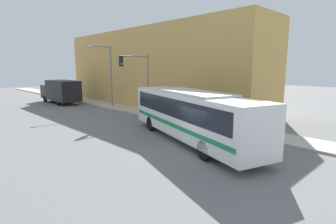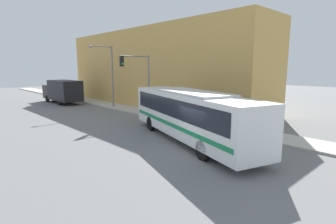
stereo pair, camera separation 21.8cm
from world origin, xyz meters
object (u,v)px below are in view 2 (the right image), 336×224
Objects in this scene: delivery_truck at (62,91)px; street_lamp at (109,70)px; city_bus at (189,112)px; traffic_light_pole at (140,74)px; pedestrian_near_corner at (147,103)px; fire_hydrant at (221,124)px.

street_lamp is at bearing -72.94° from delivery_truck.
city_bus reaches higher than delivery_truck.
delivery_truck is at bearing 104.65° from city_bus.
street_lamp is at bearing 83.54° from traffic_light_pole.
city_bus is 1.80× the size of street_lamp.
pedestrian_near_corner is (4.91, 10.37, -0.87)m from city_bus.
street_lamp reaches higher than traffic_light_pole.
traffic_light_pole is 3.90m from pedestrian_near_corner.
traffic_light_pole is at bearing -96.46° from street_lamp.
street_lamp is at bearing 103.49° from pedestrian_near_corner.
pedestrian_near_corner is at bearing -74.36° from delivery_truck.
city_bus is 9.57m from traffic_light_pole.
pedestrian_near_corner is (2.01, 1.50, -2.98)m from traffic_light_pole.
traffic_light_pole is at bearing -143.34° from pedestrian_near_corner.
traffic_light_pole is (1.62, -14.48, 2.33)m from delivery_truck.
city_bus is at bearing -93.14° from delivery_truck.
fire_hydrant is at bearing -89.33° from street_lamp.
city_bus is 1.61× the size of delivery_truck.
pedestrian_near_corner is at bearing 82.44° from city_bus.
traffic_light_pole reaches higher than fire_hydrant.
street_lamp reaches higher than fire_hydrant.
delivery_truck is at bearing 107.06° from street_lamp.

